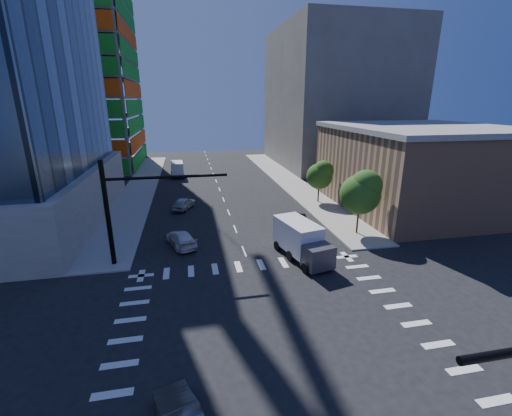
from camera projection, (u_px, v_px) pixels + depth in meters
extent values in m
plane|color=black|center=(276.00, 332.00, 21.10)|extent=(160.00, 160.00, 0.00)
cube|color=silver|center=(276.00, 332.00, 21.10)|extent=(20.00, 20.00, 0.01)
cube|color=gray|center=(287.00, 180.00, 60.82)|extent=(5.00, 60.00, 0.15)
cube|color=gray|center=(141.00, 187.00, 56.12)|extent=(5.00, 60.00, 0.15)
cube|color=#1B9624|center=(129.00, 44.00, 68.88)|extent=(0.12, 24.00, 49.00)
cube|color=#E84C0D|center=(35.00, 29.00, 54.73)|extent=(24.00, 0.12, 49.00)
cube|color=tan|center=(419.00, 169.00, 44.86)|extent=(20.00, 22.00, 10.00)
cube|color=gray|center=(425.00, 128.00, 43.26)|extent=(20.50, 22.50, 0.60)
cube|color=#595650|center=(334.00, 98.00, 73.37)|extent=(24.00, 30.00, 28.00)
cylinder|color=black|center=(108.00, 214.00, 28.29)|extent=(0.40, 0.40, 9.00)
cylinder|color=black|center=(167.00, 177.00, 28.35)|extent=(10.00, 0.24, 0.24)
imported|color=black|center=(180.00, 189.00, 28.87)|extent=(0.16, 0.20, 1.00)
cylinder|color=#382316|center=(357.00, 223.00, 36.15)|extent=(0.20, 0.20, 2.27)
sphere|color=#1A4C14|center=(360.00, 194.00, 35.22)|extent=(4.16, 4.16, 4.16)
sphere|color=#3F6923|center=(366.00, 186.00, 34.72)|extent=(3.25, 3.25, 3.25)
cylinder|color=#382316|center=(318.00, 195.00, 47.47)|extent=(0.20, 0.20, 1.92)
sphere|color=#1A4C14|center=(319.00, 176.00, 46.69)|extent=(3.52, 3.52, 3.52)
sphere|color=#3F6923|center=(323.00, 171.00, 46.23)|extent=(2.75, 2.75, 2.75)
imported|color=black|center=(295.00, 222.00, 38.05)|extent=(4.05, 5.60, 1.41)
imported|color=silver|center=(181.00, 239.00, 33.38)|extent=(3.48, 5.39, 1.45)
imported|color=#ACAFB3|center=(184.00, 203.00, 44.66)|extent=(3.41, 4.84, 1.53)
cube|color=silver|center=(303.00, 239.00, 30.14)|extent=(3.53, 5.52, 2.65)
cube|color=#3B3A41|center=(303.00, 246.00, 30.34)|extent=(2.70, 2.32, 1.94)
cube|color=silver|center=(177.00, 167.00, 63.61)|extent=(2.37, 4.57, 2.33)
cube|color=#3B3A41|center=(177.00, 170.00, 63.79)|extent=(2.13, 1.71, 1.70)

